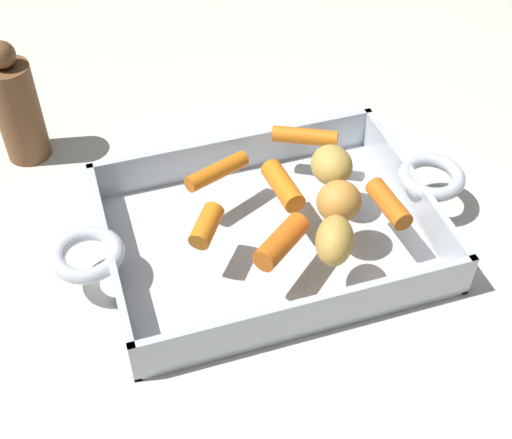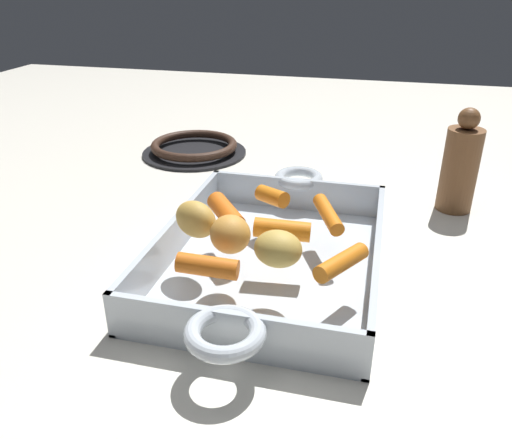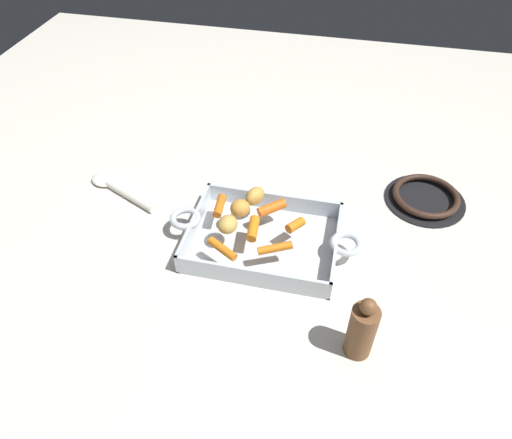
# 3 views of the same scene
# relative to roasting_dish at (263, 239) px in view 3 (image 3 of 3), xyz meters

# --- Properties ---
(ground_plane) EXTENTS (2.25, 2.25, 0.00)m
(ground_plane) POSITION_rel_roasting_dish_xyz_m (0.00, 0.00, -0.02)
(ground_plane) COLOR silver
(roasting_dish) EXTENTS (0.42, 0.24, 0.05)m
(roasting_dish) POSITION_rel_roasting_dish_xyz_m (0.00, 0.00, 0.00)
(roasting_dish) COLOR silver
(roasting_dish) RESTS_ON ground_plane
(baby_carrot_center_right) EXTENTS (0.04, 0.05, 0.02)m
(baby_carrot_center_right) POSITION_rel_roasting_dish_xyz_m (-0.07, -0.01, 0.04)
(baby_carrot_center_right) COLOR orange
(baby_carrot_center_right) RESTS_ON roasting_dish
(baby_carrot_southeast) EXTENTS (0.07, 0.04, 0.02)m
(baby_carrot_southeast) POSITION_rel_roasting_dish_xyz_m (-0.04, 0.06, 0.04)
(baby_carrot_southeast) COLOR orange
(baby_carrot_southeast) RESTS_ON roasting_dish
(baby_carrot_long) EXTENTS (0.02, 0.06, 0.02)m
(baby_carrot_long) POSITION_rel_roasting_dish_xyz_m (0.11, -0.04, 0.04)
(baby_carrot_long) COLOR orange
(baby_carrot_long) RESTS_ON roasting_dish
(baby_carrot_center_left) EXTENTS (0.03, 0.06, 0.02)m
(baby_carrot_center_left) POSITION_rel_roasting_dish_xyz_m (0.02, 0.02, 0.04)
(baby_carrot_center_left) COLOR orange
(baby_carrot_center_left) RESTS_ON roasting_dish
(baby_carrot_short) EXTENTS (0.06, 0.06, 0.03)m
(baby_carrot_short) POSITION_rel_roasting_dish_xyz_m (-0.01, -0.05, 0.04)
(baby_carrot_short) COLOR orange
(baby_carrot_short) RESTS_ON roasting_dish
(baby_carrot_northeast) EXTENTS (0.07, 0.05, 0.02)m
(baby_carrot_northeast) POSITION_rel_roasting_dish_xyz_m (0.07, 0.08, 0.04)
(baby_carrot_northeast) COLOR orange
(baby_carrot_northeast) RESTS_ON roasting_dish
(potato_corner) EXTENTS (0.06, 0.06, 0.04)m
(potato_corner) POSITION_rel_roasting_dish_xyz_m (0.06, -0.03, 0.05)
(potato_corner) COLOR gold
(potato_corner) RESTS_ON roasting_dish
(potato_halved) EXTENTS (0.05, 0.05, 0.04)m
(potato_halved) POSITION_rel_roasting_dish_xyz_m (0.07, 0.02, 0.05)
(potato_halved) COLOR gold
(potato_halved) RESTS_ON roasting_dish
(potato_golden_large) EXTENTS (0.05, 0.06, 0.04)m
(potato_golden_large) POSITION_rel_roasting_dish_xyz_m (0.04, -0.08, 0.05)
(potato_golden_large) COLOR gold
(potato_golden_large) RESTS_ON roasting_dish
(stove_burner_rear) EXTENTS (0.19, 0.19, 0.02)m
(stove_burner_rear) POSITION_rel_roasting_dish_xyz_m (-0.35, -0.22, -0.00)
(stove_burner_rear) COLOR black
(stove_burner_rear) RESTS_ON ground_plane
(serving_spoon) EXTENTS (0.21, 0.12, 0.02)m
(serving_spoon) POSITION_rel_roasting_dish_xyz_m (0.39, -0.09, -0.01)
(serving_spoon) COLOR white
(serving_spoon) RESTS_ON ground_plane
(pepper_mill) EXTENTS (0.05, 0.05, 0.15)m
(pepper_mill) POSITION_rel_roasting_dish_xyz_m (-0.22, 0.22, 0.05)
(pepper_mill) COLOR brown
(pepper_mill) RESTS_ON ground_plane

